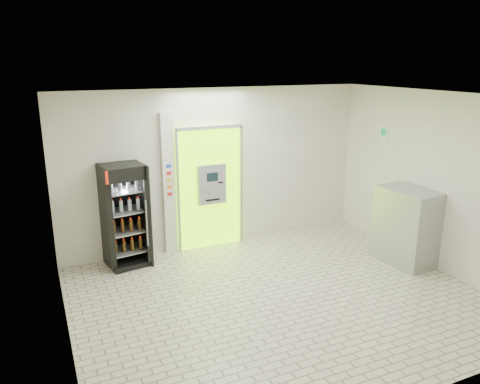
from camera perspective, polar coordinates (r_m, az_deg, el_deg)
ground at (r=7.30m, az=4.87°, el=-12.74°), size 6.00×6.00×0.00m
room_shell at (r=6.62m, az=5.24°, el=1.41°), size 6.00×6.00×6.00m
atm_assembly at (r=8.83m, az=-3.73°, el=0.62°), size 1.30×0.24×2.33m
pillar at (r=8.59m, az=-8.70°, el=0.94°), size 0.22×0.11×2.60m
beverage_cooler at (r=8.30m, az=-13.82°, el=-3.03°), size 0.77×0.72×1.80m
steel_cabinet at (r=8.71m, az=19.63°, el=-3.97°), size 0.78×1.07×1.34m
exit_sign at (r=9.40m, az=17.12°, el=6.82°), size 0.02×0.22×0.26m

